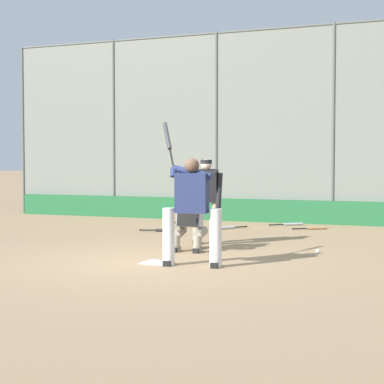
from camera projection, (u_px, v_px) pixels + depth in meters
name	position (u px, v px, depth m)	size (l,w,h in m)	color
ground_plane	(157.00, 263.00, 9.86)	(160.00, 160.00, 0.00)	#9E7F5B
home_plate_marker	(157.00, 262.00, 9.86)	(0.43, 0.43, 0.01)	white
backstop_fence	(273.00, 122.00, 16.38)	(15.39, 0.08, 4.96)	#515651
padding_wall	(271.00, 211.00, 16.40)	(15.01, 0.18, 0.58)	#236638
bleachers_beyond	(239.00, 197.00, 19.41)	(10.72, 2.50, 1.48)	slate
batter_at_plate	(191.00, 207.00, 9.50)	(1.08, 0.58, 2.17)	silver
catcher_behind_plate	(189.00, 217.00, 11.13)	(0.61, 0.72, 1.13)	gray
umpire_home	(206.00, 199.00, 12.00)	(0.65, 0.44, 1.60)	gray
spare_bat_near_backstop	(228.00, 228.00, 14.76)	(0.55, 0.66, 0.07)	black
spare_bat_by_padding	(163.00, 230.00, 14.18)	(0.84, 0.25, 0.07)	black
spare_bat_third_base_side	(290.00, 224.00, 15.57)	(0.71, 0.64, 0.07)	black
spare_bat_first_base_side	(315.00, 228.00, 14.65)	(0.72, 0.57, 0.07)	black
baseball_loose	(318.00, 251.00, 10.87)	(0.07, 0.07, 0.07)	white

